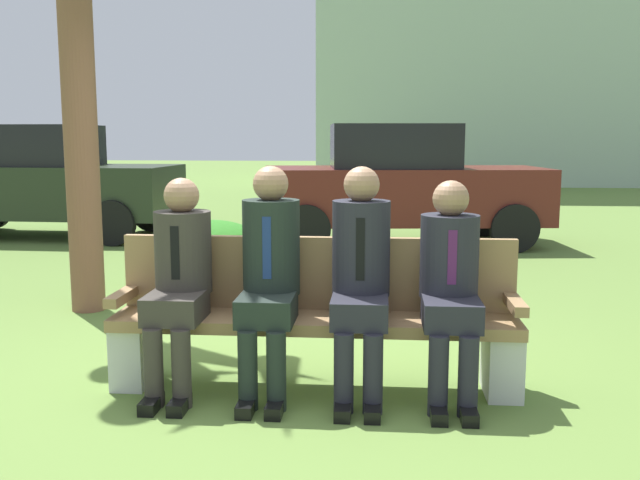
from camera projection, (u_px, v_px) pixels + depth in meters
The scene contains 9 objects.
ground_plane at pixel (269, 378), 4.46m from camera, with size 80.00×80.00×0.00m, color olive.
park_bench at pixel (315, 315), 4.27m from camera, with size 2.42×0.44×0.90m.
seated_man_leftmost at pixel (179, 273), 4.17m from camera, with size 0.34×0.72×1.27m.
seated_man_centerleft at pixel (269, 268), 4.13m from camera, with size 0.34×0.72×1.34m.
seated_man_centerright at pixel (361, 270), 4.08m from camera, with size 0.34×0.72×1.34m.
seated_man_rightmost at pixel (450, 278), 4.04m from camera, with size 0.34×0.72×1.26m.
shrub_near_bench at pixel (213, 257), 6.84m from camera, with size 1.14×1.05×0.71m, color #307A23.
parked_car_near at pixel (43, 182), 10.65m from camera, with size 3.94×1.80×1.68m.
parked_car_far at pixel (401, 185), 9.91m from camera, with size 4.05×2.05×1.68m.
Camera 1 is at (0.68, -4.24, 1.51)m, focal length 39.68 mm.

